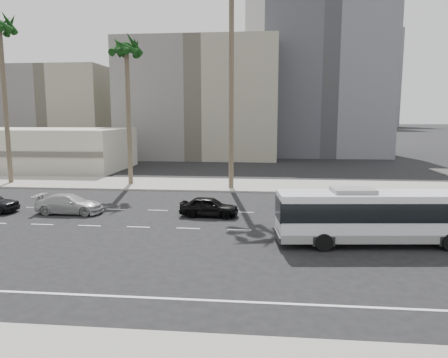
# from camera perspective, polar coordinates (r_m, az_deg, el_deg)

# --- Properties ---
(ground) EXTENTS (700.00, 700.00, 0.00)m
(ground) POSITION_cam_1_polar(r_m,az_deg,el_deg) (24.41, 9.18, -7.05)
(ground) COLOR black
(ground) RESTS_ON ground
(sidewalk_north) EXTENTS (120.00, 7.00, 0.15)m
(sidewalk_north) POSITION_cam_1_polar(r_m,az_deg,el_deg) (39.54, 7.87, -0.92)
(sidewalk_north) COLOR gray
(sidewalk_north) RESTS_ON ground
(commercial_low) EXTENTS (22.00, 12.16, 5.00)m
(commercial_low) POSITION_cam_1_polar(r_m,az_deg,el_deg) (57.22, -24.18, 3.76)
(commercial_low) COLOR beige
(commercial_low) RESTS_ON ground
(midrise_beige_west) EXTENTS (24.00, 18.00, 18.00)m
(midrise_beige_west) POSITION_cam_1_polar(r_m,az_deg,el_deg) (69.32, -3.01, 10.57)
(midrise_beige_west) COLOR slate
(midrise_beige_west) RESTS_ON ground
(midrise_gray_center) EXTENTS (20.00, 20.00, 26.00)m
(midrise_gray_center) POSITION_cam_1_polar(r_m,az_deg,el_deg) (76.36, 13.24, 13.18)
(midrise_gray_center) COLOR #4B4E54
(midrise_gray_center) RESTS_ON ground
(midrise_beige_far) EXTENTS (18.00, 16.00, 15.00)m
(midrise_beige_far) POSITION_cam_1_polar(r_m,az_deg,el_deg) (82.04, -20.91, 8.66)
(midrise_beige_far) COLOR slate
(midrise_beige_far) RESTS_ON ground
(civic_tower) EXTENTS (42.00, 42.00, 129.00)m
(civic_tower) POSITION_cam_1_polar(r_m,az_deg,el_deg) (275.38, 5.80, 15.22)
(civic_tower) COLOR beige
(civic_tower) RESTS_ON ground
(highrise_right) EXTENTS (26.00, 26.00, 70.00)m
(highrise_right) POSITION_cam_1_polar(r_m,az_deg,el_deg) (259.29, 16.58, 14.49)
(highrise_right) COLOR #51555B
(highrise_right) RESTS_ON ground
(highrise_far) EXTENTS (22.00, 22.00, 60.00)m
(highrise_far) POSITION_cam_1_polar(r_m,az_deg,el_deg) (293.31, 20.34, 12.60)
(highrise_far) COLOR #51555B
(highrise_far) RESTS_ON ground
(city_bus) EXTENTS (10.34, 3.32, 2.92)m
(city_bus) POSITION_cam_1_polar(r_m,az_deg,el_deg) (22.75, 20.18, -4.64)
(city_bus) COLOR silver
(city_bus) RESTS_ON ground
(car_a) EXTENTS (1.79, 3.94, 1.31)m
(car_a) POSITION_cam_1_polar(r_m,az_deg,el_deg) (27.49, -2.04, -3.78)
(car_a) COLOR black
(car_a) RESTS_ON ground
(car_b) EXTENTS (1.84, 4.51, 1.31)m
(car_b) POSITION_cam_1_polar(r_m,az_deg,el_deg) (30.18, -20.29, -3.20)
(car_b) COLOR #A6A6A7
(car_b) RESTS_ON ground
(palm_mid) EXTENTS (4.47, 4.47, 13.84)m
(palm_mid) POSITION_cam_1_polar(r_m,az_deg,el_deg) (41.01, -13.14, 16.64)
(palm_mid) COLOR brown
(palm_mid) RESTS_ON ground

